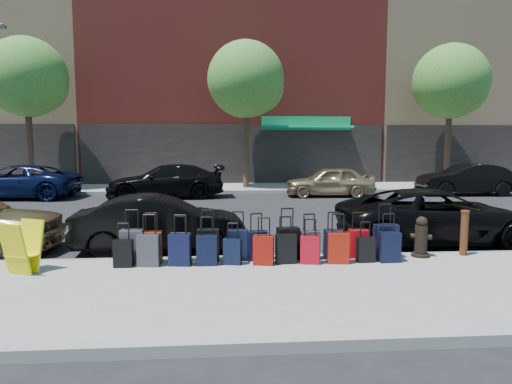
{
  "coord_description": "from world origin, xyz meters",
  "views": [
    {
      "loc": [
        -0.71,
        -13.48,
        2.44
      ],
      "look_at": [
        0.19,
        -1.5,
        1.12
      ],
      "focal_mm": 32.0,
      "sensor_mm": 36.0,
      "label": 1
    }
  ],
  "objects": [
    {
      "name": "ground",
      "position": [
        0.0,
        0.0,
        0.0
      ],
      "size": [
        120.0,
        120.0,
        0.0
      ],
      "primitive_type": "plane",
      "color": "black",
      "rests_on": "ground"
    },
    {
      "name": "sidewalk_near",
      "position": [
        0.0,
        -6.5,
        0.07
      ],
      "size": [
        60.0,
        4.0,
        0.15
      ],
      "primitive_type": "cube",
      "color": "gray",
      "rests_on": "ground"
    },
    {
      "name": "sidewalk_far",
      "position": [
        0.0,
        10.0,
        0.07
      ],
      "size": [
        60.0,
        4.0,
        0.15
      ],
      "primitive_type": "cube",
      "color": "gray",
      "rests_on": "ground"
    },
    {
      "name": "curb_near",
      "position": [
        0.0,
        -4.48,
        0.07
      ],
      "size": [
        60.0,
        0.08,
        0.15
      ],
      "primitive_type": "cube",
      "color": "gray",
      "rests_on": "ground"
    },
    {
      "name": "curb_far",
      "position": [
        0.0,
        7.98,
        0.07
      ],
      "size": [
        60.0,
        0.08,
        0.15
      ],
      "primitive_type": "cube",
      "color": "gray",
      "rests_on": "ground"
    },
    {
      "name": "building_center",
      "position": [
        0.0,
        17.99,
        9.98
      ],
      "size": [
        17.0,
        12.85,
        20.0
      ],
      "color": "maroon",
      "rests_on": "ground"
    },
    {
      "name": "building_right",
      "position": [
        16.0,
        17.99,
        8.98
      ],
      "size": [
        15.0,
        12.12,
        18.0
      ],
      "color": "tan",
      "rests_on": "ground"
    },
    {
      "name": "tree_left",
      "position": [
        -9.86,
        9.5,
        5.41
      ],
      "size": [
        3.8,
        3.8,
        7.27
      ],
      "color": "black",
      "rests_on": "sidewalk_far"
    },
    {
      "name": "tree_center",
      "position": [
        0.64,
        9.5,
        5.41
      ],
      "size": [
        3.8,
        3.8,
        7.27
      ],
      "color": "black",
      "rests_on": "sidewalk_far"
    },
    {
      "name": "tree_right",
      "position": [
        11.14,
        9.5,
        5.41
      ],
      "size": [
        3.8,
        3.8,
        7.27
      ],
      "color": "black",
      "rests_on": "sidewalk_far"
    },
    {
      "name": "suitcase_front_0",
      "position": [
        -2.43,
        -4.83,
        0.47
      ],
      "size": [
        0.43,
        0.24,
        1.02
      ],
      "rotation": [
        0.0,
        0.0,
        -0.02
      ],
      "color": "#434349",
      "rests_on": "sidewalk_near"
    },
    {
      "name": "suitcase_front_1",
      "position": [
        -2.06,
        -4.85,
        0.45
      ],
      "size": [
        0.41,
        0.24,
        0.96
      ],
      "rotation": [
        0.0,
        0.0,
        0.04
      ],
      "color": "maroon",
      "rests_on": "sidewalk_near"
    },
    {
      "name": "suitcase_front_2",
      "position": [
        -1.54,
        -4.78,
        0.43
      ],
      "size": [
        0.39,
        0.24,
        0.88
      ],
      "rotation": [
        0.0,
        0.0,
        -0.13
      ],
      "color": "#36363B",
      "rests_on": "sidewalk_near"
    },
    {
      "name": "suitcase_front_3",
      "position": [
        -0.99,
        -4.78,
        0.46
      ],
      "size": [
        0.41,
        0.23,
        0.99
      ],
      "rotation": [
        0.0,
        0.0,
        0.02
      ],
      "color": "black",
      "rests_on": "sidewalk_near"
    },
    {
      "name": "suitcase_front_4",
      "position": [
        -0.42,
        -4.76,
        0.45
      ],
      "size": [
        0.41,
        0.25,
        0.95
      ],
      "rotation": [
        0.0,
        0.0,
        -0.07
      ],
      "color": "black",
      "rests_on": "sidewalk_near"
    },
    {
      "name": "suitcase_front_5",
      "position": [
        -0.04,
        -4.81,
        0.44
      ],
      "size": [
        0.41,
        0.26,
        0.92
      ],
      "rotation": [
        0.0,
        0.0,
        0.14
      ],
      "color": "black",
      "rests_on": "sidewalk_near"
    },
    {
      "name": "suitcase_front_6",
      "position": [
        0.57,
        -4.81,
        0.47
      ],
      "size": [
        0.45,
        0.29,
        1.01
      ],
      "rotation": [
        0.0,
        0.0,
        0.15
      ],
      "color": "black",
      "rests_on": "sidewalk_near"
    },
    {
      "name": "suitcase_front_7",
      "position": [
        0.99,
        -4.83,
        0.43
      ],
      "size": [
        0.39,
        0.24,
        0.9
      ],
      "rotation": [
        0.0,
        0.0,
        0.09
      ],
      "color": "#36363B",
      "rests_on": "sidewalk_near"
    },
    {
      "name": "suitcase_front_8",
      "position": [
        1.47,
        -4.82,
        0.44
      ],
      "size": [
        0.41,
        0.26,
        0.93
      ],
      "rotation": [
        0.0,
        0.0,
        -0.12
      ],
      "color": "black",
      "rests_on": "sidewalk_near"
    },
    {
      "name": "suitcase_front_9",
      "position": [
        1.98,
        -4.78,
        0.43
      ],
      "size": [
        0.39,
        0.23,
        0.91
      ],
      "rotation": [
        0.0,
        0.0,
        -0.06
      ],
      "color": "#AF0B11",
      "rests_on": "sidewalk_near"
    },
    {
      "name": "suitcase_front_10",
      "position": [
        2.51,
        -4.85,
        0.49
      ],
      "size": [
        0.48,
        0.32,
        1.08
      ],
      "rotation": [
        0.0,
        0.0,
        0.17
      ],
      "color": "black",
      "rests_on": "sidewalk_near"
    },
    {
      "name": "suitcase_back_0",
      "position": [
        -2.53,
        -5.12,
        0.4
      ],
      "size": [
        0.34,
        0.2,
        0.81
      ],
      "rotation": [
        0.0,
        0.0,
        -0.01
      ],
      "color": "black",
      "rests_on": "sidewalk_near"
    },
    {
      "name": "suitcase_back_1",
      "position": [
        -2.07,
        -5.08,
        0.45
      ],
      "size": [
        0.43,
        0.28,
        0.96
      ],
      "rotation": [
        0.0,
        0.0,
        -0.11
      ],
      "color": "#35353A",
      "rests_on": "sidewalk_near"
    },
    {
      "name": "suitcase_back_2",
      "position": [
        -1.5,
        -5.09,
        0.45
      ],
      "size": [
        0.43,
        0.28,
        0.95
      ],
      "rotation": [
        0.0,
        0.0,
        -0.13
      ],
      "color": "black",
      "rests_on": "sidewalk_near"
    },
    {
      "name": "suitcase_back_3",
      "position": [
        -1.01,
        -5.1,
        0.43
      ],
      "size": [
        0.38,
        0.22,
        0.91
      ],
      "rotation": [
        0.0,
        0.0,
        0.0
      ],
      "color": "black",
      "rests_on": "sidewalk_near"
    },
    {
      "name": "suitcase_back_4",
      "position": [
        -0.53,
        -5.09,
        0.39
      ],
      "size": [
        0.36,
        0.25,
        0.78
      ],
      "rotation": [
        0.0,
        0.0,
        -0.21
      ],
      "color": "black",
      "rests_on": "sidewalk_near"
    },
    {
      "name": "suitcase_back_5",
      "position": [
        0.05,
        -5.15,
        0.43
      ],
      "size": [
        0.41,
        0.29,
        0.9
      ],
      "rotation": [
        0.0,
        0.0,
        -0.2
      ],
      "color": "maroon",
      "rests_on": "sidewalk_near"
    },
    {
      "name": "suitcase_back_6",
      "position": [
        0.49,
        -5.09,
        0.43
      ],
      "size": [
        0.39,
        0.24,
        0.9
      ],
      "rotation": [
        0.0,
        0.0,
        0.07
      ],
      "color": "black",
      "rests_on": "sidewalk_near"
    },
    {
      "name": "suitcase_back_7",
      "position": [
        0.94,
        -5.14,
        0.42
      ],
      "size": [
        0.39,
        0.27,
        0.85
      ],
      "rotation": [
        0.0,
        0.0,
        -0.2
      ],
      "color": "#AC0B18",
      "rests_on": "sidewalk_near"
    },
    {
      "name": "suitcase_back_8",
      "position": [
        1.47,
        -5.15,
        0.44
      ],
      "size": [
        0.42,
        0.27,
        0.94
      ],
      "rotation": [
        0.0,
        0.0,
        -0.1
      ],
      "color": "maroon",
      "rests_on": "sidewalk_near"
    },
    {
      "name": "suitcase_back_9",
      "position": [
        2.02,
        -5.11,
        0.39
      ],
      "size": [
        0.34,
        0.21,
        0.78
      ],
      "rotation": [
        0.0,
        0.0,
        0.06
      ],
      "color": "black",
      "rests_on": "sidewalk_near"
    },
    {
      "name": "suitcase_back_10",
      "position": [
        2.47,
        -5.14,
        0.44
      ],
      "size": [
        0.4,
        0.25,
        0.94
      ],
      "rotation": [
        0.0,
        0.0,
        0.05
      ],
      "color": "black",
      "rests_on": "sidewalk_near"
    },
    {
      "name": "fire_hydrant",
      "position": [
        3.26,
        -4.78,
        0.52
      ],
      "size": [
        0.41,
        0.37,
        0.81
      ],
      "rotation": [
        0.0,
        0.0,
        -0.41
      ],
      "color": "black",
      "rests_on": "sidewalk_near"
    },
    {
      "name": "bollard",
      "position": [
        4.17,
        -4.75,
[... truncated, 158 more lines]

